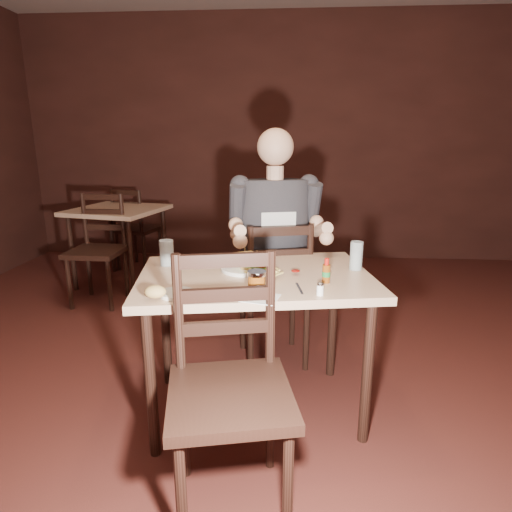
# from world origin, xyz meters

# --- Properties ---
(room_shell) EXTENTS (7.00, 7.00, 7.00)m
(room_shell) POSITION_xyz_m (0.00, 0.00, 1.40)
(room_shell) COLOR black
(room_shell) RESTS_ON ground
(main_table) EXTENTS (1.26, 0.94, 0.77)m
(main_table) POSITION_xyz_m (-0.06, 0.32, 0.68)
(main_table) COLOR tan
(main_table) RESTS_ON ground
(bg_table) EXTENTS (0.95, 0.95, 0.77)m
(bg_table) POSITION_xyz_m (-1.56, 2.35, 0.68)
(bg_table) COLOR tan
(bg_table) RESTS_ON ground
(chair_far) EXTENTS (0.53, 0.56, 0.94)m
(chair_far) POSITION_xyz_m (0.01, 0.88, 0.47)
(chair_far) COLOR black
(chair_far) RESTS_ON ground
(chair_near) EXTENTS (0.55, 0.59, 1.00)m
(chair_near) POSITION_xyz_m (-0.11, -0.32, 0.50)
(chair_near) COLOR black
(chair_near) RESTS_ON ground
(bg_chair_far) EXTENTS (0.52, 0.55, 0.91)m
(bg_chair_far) POSITION_xyz_m (-1.56, 2.90, 0.45)
(bg_chair_far) COLOR black
(bg_chair_far) RESTS_ON ground
(bg_chair_near) EXTENTS (0.46, 0.50, 0.96)m
(bg_chair_near) POSITION_xyz_m (-1.56, 1.80, 0.48)
(bg_chair_near) COLOR black
(bg_chair_near) RESTS_ON ground
(diner) EXTENTS (0.67, 0.57, 1.00)m
(diner) POSITION_xyz_m (0.03, 0.83, 0.99)
(diner) COLOR #2D2B30
(diner) RESTS_ON chair_far
(dinner_plate) EXTENTS (0.29, 0.29, 0.01)m
(dinner_plate) POSITION_xyz_m (-0.12, 0.39, 0.78)
(dinner_plate) COLOR white
(dinner_plate) RESTS_ON main_table
(sandwich_left) EXTENTS (0.16, 0.15, 0.11)m
(sandwich_left) POSITION_xyz_m (-0.06, 0.35, 0.84)
(sandwich_left) COLOR tan
(sandwich_left) RESTS_ON dinner_plate
(sandwich_right) EXTENTS (0.14, 0.14, 0.10)m
(sandwich_right) POSITION_xyz_m (-0.13, 0.44, 0.83)
(sandwich_right) COLOR tan
(sandwich_right) RESTS_ON dinner_plate
(fries_pile) EXTENTS (0.24, 0.19, 0.04)m
(fries_pile) POSITION_xyz_m (-0.01, 0.29, 0.80)
(fries_pile) COLOR #D7C066
(fries_pile) RESTS_ON dinner_plate
(ketchup_dollop) EXTENTS (0.05, 0.05, 0.01)m
(ketchup_dollop) POSITION_xyz_m (0.14, 0.33, 0.79)
(ketchup_dollop) COLOR maroon
(ketchup_dollop) RESTS_ON dinner_plate
(glass_left) EXTENTS (0.09, 0.09, 0.14)m
(glass_left) POSITION_xyz_m (-0.54, 0.45, 0.84)
(glass_left) COLOR silver
(glass_left) RESTS_ON main_table
(glass_right) EXTENTS (0.07, 0.07, 0.15)m
(glass_right) POSITION_xyz_m (0.45, 0.44, 0.84)
(glass_right) COLOR silver
(glass_right) RESTS_ON main_table
(hot_sauce) EXTENTS (0.04, 0.04, 0.12)m
(hot_sauce) POSITION_xyz_m (0.28, 0.21, 0.83)
(hot_sauce) COLOR brown
(hot_sauce) RESTS_ON main_table
(salt_shaker) EXTENTS (0.03, 0.03, 0.05)m
(salt_shaker) POSITION_xyz_m (0.24, 0.04, 0.80)
(salt_shaker) COLOR white
(salt_shaker) RESTS_ON main_table
(syrup_dispenser) EXTENTS (0.09, 0.09, 0.11)m
(syrup_dispenser) POSITION_xyz_m (-0.04, 0.04, 0.82)
(syrup_dispenser) COLOR brown
(syrup_dispenser) RESTS_ON main_table
(napkin) EXTENTS (0.18, 0.17, 0.00)m
(napkin) POSITION_xyz_m (-0.02, -0.01, 0.77)
(napkin) COLOR white
(napkin) RESTS_ON main_table
(knife) EXTENTS (0.06, 0.18, 0.00)m
(knife) POSITION_xyz_m (0.01, 0.12, 0.78)
(knife) COLOR silver
(knife) RESTS_ON napkin
(fork) EXTENTS (0.03, 0.15, 0.00)m
(fork) POSITION_xyz_m (0.15, 0.11, 0.78)
(fork) COLOR silver
(fork) RESTS_ON napkin
(side_plate) EXTENTS (0.17, 0.17, 0.01)m
(side_plate) POSITION_xyz_m (-0.38, -0.00, 0.78)
(side_plate) COLOR white
(side_plate) RESTS_ON main_table
(bread_roll) EXTENTS (0.10, 0.09, 0.05)m
(bread_roll) POSITION_xyz_m (-0.45, -0.07, 0.81)
(bread_roll) COLOR tan
(bread_roll) RESTS_ON side_plate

